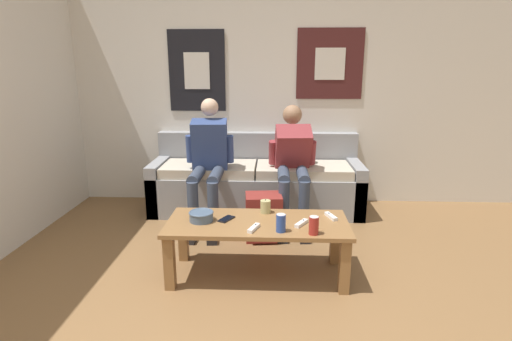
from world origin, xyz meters
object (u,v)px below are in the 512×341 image
object	(u,v)px
ceramic_bowl	(201,216)
game_controller_near_right	(301,223)
couch	(256,183)
coffee_table	(257,231)
backpack	(264,218)
person_seated_teen	(293,159)
drink_can_blue	(281,223)
game_controller_far_center	(331,216)
person_seated_adult	(208,158)
game_controller_near_left	(254,228)
drink_can_red	(314,225)
pillar_candle	(265,207)
cell_phone	(226,219)

from	to	relation	value
ceramic_bowl	game_controller_near_right	size ratio (longest dim) A/B	1.27
couch	coffee_table	world-z (taller)	couch
backpack	game_controller_near_right	bearing A→B (deg)	-67.83
coffee_table	person_seated_teen	xyz separation A→B (m)	(0.30, 1.10, 0.28)
drink_can_blue	game_controller_far_center	bearing A→B (deg)	35.51
coffee_table	game_controller_near_right	size ratio (longest dim) A/B	9.29
person_seated_adult	person_seated_teen	size ratio (longest dim) A/B	1.07
game_controller_near_left	game_controller_near_right	size ratio (longest dim) A/B	1.05
drink_can_blue	backpack	bearing A→B (deg)	99.37
backpack	drink_can_red	bearing A→B (deg)	-67.47
drink_can_blue	game_controller_near_right	world-z (taller)	drink_can_blue
person_seated_adult	pillar_candle	xyz separation A→B (m)	(0.57, -0.83, -0.18)
couch	game_controller_near_right	size ratio (longest dim) A/B	15.60
coffee_table	game_controller_near_right	xyz separation A→B (m)	(0.31, -0.05, 0.08)
couch	drink_can_blue	world-z (taller)	couch
couch	ceramic_bowl	bearing A→B (deg)	-103.55
coffee_table	couch	bearing A→B (deg)	92.67
coffee_table	drink_can_blue	size ratio (longest dim) A/B	10.50
person_seated_adult	game_controller_near_right	size ratio (longest dim) A/B	8.56
couch	person_seated_teen	distance (m)	0.59
person_seated_adult	ceramic_bowl	bearing A→B (deg)	-83.98
drink_can_red	cell_phone	world-z (taller)	drink_can_red
drink_can_blue	couch	bearing A→B (deg)	98.29
coffee_table	drink_can_red	size ratio (longest dim) A/B	10.50
backpack	person_seated_adult	bearing A→B (deg)	145.53
couch	person_seated_adult	bearing A→B (deg)	-138.73
ceramic_bowl	coffee_table	bearing A→B (deg)	0.01
drink_can_blue	cell_phone	world-z (taller)	drink_can_blue
person_seated_adult	drink_can_red	bearing A→B (deg)	-53.74
person_seated_teen	drink_can_blue	distance (m)	1.28
couch	coffee_table	size ratio (longest dim) A/B	1.68
couch	game_controller_near_left	bearing A→B (deg)	-88.31
coffee_table	cell_phone	size ratio (longest dim) A/B	8.62
couch	drink_can_red	size ratio (longest dim) A/B	17.64
game_controller_near_right	couch	bearing A→B (deg)	104.52
game_controller_near_right	backpack	bearing A→B (deg)	112.17
game_controller_far_center	couch	bearing A→B (deg)	114.70
ceramic_bowl	drink_can_blue	bearing A→B (deg)	-16.48
drink_can_blue	drink_can_red	xyz separation A→B (m)	(0.22, -0.03, 0.00)
couch	cell_phone	bearing A→B (deg)	-96.72
ceramic_bowl	person_seated_teen	bearing A→B (deg)	57.31
pillar_candle	game_controller_far_center	world-z (taller)	pillar_candle
person_seated_teen	game_controller_far_center	distance (m)	1.05
game_controller_near_left	couch	bearing A→B (deg)	91.69
pillar_candle	cell_phone	xyz separation A→B (m)	(-0.28, -0.15, -0.04)
ceramic_bowl	game_controller_near_left	distance (m)	0.41
pillar_candle	person_seated_teen	bearing A→B (deg)	74.95
ceramic_bowl	game_controller_near_left	bearing A→B (deg)	-20.66
backpack	cell_phone	xyz separation A→B (m)	(-0.26, -0.61, 0.23)
ceramic_bowl	game_controller_near_right	distance (m)	0.72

